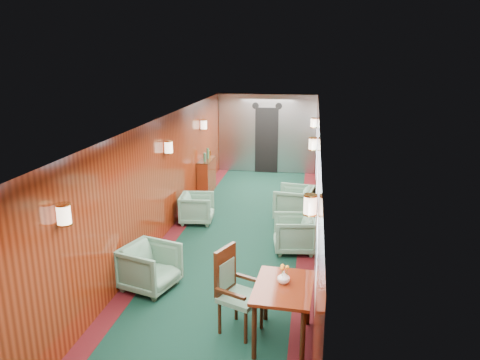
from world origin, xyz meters
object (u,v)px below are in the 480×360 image
(armchair_left_near, at_px, (150,267))
(armchair_right_near, at_px, (294,234))
(dining_table, at_px, (283,295))
(armchair_left_far, at_px, (197,208))
(armchair_right_far, at_px, (294,203))
(side_chair, at_px, (234,286))
(credenza, at_px, (207,175))

(armchair_left_near, distance_m, armchair_right_near, 2.81)
(dining_table, height_order, armchair_left_far, dining_table)
(armchair_left_far, relative_size, armchair_right_far, 0.86)
(dining_table, bearing_deg, armchair_right_near, 92.94)
(armchair_left_near, xyz_separation_m, armchair_right_far, (2.08, 3.56, 0.01))
(dining_table, distance_m, armchair_right_far, 4.63)
(armchair_left_far, bearing_deg, side_chair, -164.46)
(armchair_right_near, xyz_separation_m, armchair_right_far, (-0.08, 1.76, 0.03))
(dining_table, bearing_deg, armchair_left_far, 120.92)
(credenza, bearing_deg, dining_table, -68.86)
(armchair_right_near, height_order, armchair_right_far, armchair_right_far)
(armchair_left_near, bearing_deg, side_chair, -103.90)
(credenza, xyz_separation_m, armchair_left_near, (0.30, -5.27, -0.10))
(side_chair, xyz_separation_m, armchair_left_near, (-1.49, 0.89, -0.26))
(armchair_right_near, bearing_deg, dining_table, -7.31)
(credenza, relative_size, armchair_right_far, 1.44)
(armchair_right_near, distance_m, armchair_right_far, 1.76)
(armchair_right_near, bearing_deg, armchair_left_near, -57.29)
(credenza, bearing_deg, armchair_right_far, -35.79)
(armchair_left_far, height_order, armchair_right_far, armchair_right_far)
(armchair_left_far, xyz_separation_m, armchair_right_near, (2.16, -1.20, 0.02))
(armchair_left_near, bearing_deg, armchair_right_near, -33.04)
(side_chair, distance_m, credenza, 6.42)
(side_chair, bearing_deg, armchair_left_far, 134.15)
(side_chair, height_order, armchair_right_near, side_chair)
(armchair_left_near, bearing_deg, credenza, 20.41)
(dining_table, xyz_separation_m, armchair_right_far, (-0.07, 4.62, -0.28))
(side_chair, bearing_deg, armchair_left_near, 172.31)
(armchair_right_far, bearing_deg, armchair_right_near, 11.56)
(dining_table, xyz_separation_m, armchair_left_far, (-2.15, 4.07, -0.33))
(dining_table, height_order, credenza, credenza)
(credenza, height_order, armchair_right_near, credenza)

